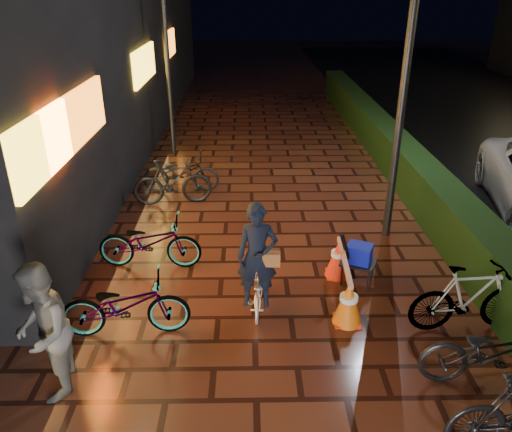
{
  "coord_description": "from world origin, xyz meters",
  "views": [
    {
      "loc": [
        -0.64,
        -5.12,
        4.65
      ],
      "look_at": [
        -0.51,
        2.41,
        1.1
      ],
      "focal_mm": 35.0,
      "sensor_mm": 36.0,
      "label": 1
    }
  ],
  "objects_px": {
    "cyclist": "(258,271)",
    "cart_assembly": "(358,256)",
    "bystander_person": "(42,332)",
    "traffic_barrier": "(343,278)"
  },
  "relations": [
    {
      "from": "cyclist",
      "to": "cart_assembly",
      "type": "distance_m",
      "value": 1.82
    },
    {
      "from": "bystander_person",
      "to": "traffic_barrier",
      "type": "xyz_separation_m",
      "value": [
        3.95,
        1.98,
        -0.54
      ]
    },
    {
      "from": "traffic_barrier",
      "to": "cart_assembly",
      "type": "xyz_separation_m",
      "value": [
        0.3,
        0.4,
        0.18
      ]
    },
    {
      "from": "cyclist",
      "to": "traffic_barrier",
      "type": "bearing_deg",
      "value": 11.61
    },
    {
      "from": "bystander_person",
      "to": "cyclist",
      "type": "relative_size",
      "value": 1.0
    },
    {
      "from": "bystander_person",
      "to": "cart_assembly",
      "type": "bearing_deg",
      "value": 107.77
    },
    {
      "from": "traffic_barrier",
      "to": "cart_assembly",
      "type": "distance_m",
      "value": 0.54
    },
    {
      "from": "bystander_person",
      "to": "traffic_barrier",
      "type": "distance_m",
      "value": 4.45
    },
    {
      "from": "bystander_person",
      "to": "cyclist",
      "type": "xyz_separation_m",
      "value": [
        2.57,
        1.7,
        -0.23
      ]
    },
    {
      "from": "traffic_barrier",
      "to": "cart_assembly",
      "type": "bearing_deg",
      "value": 53.22
    }
  ]
}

